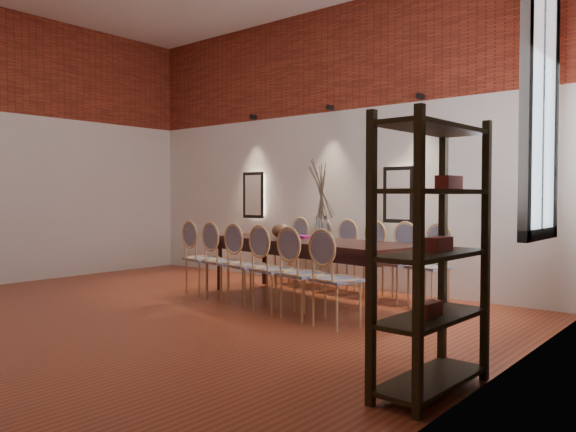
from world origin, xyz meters
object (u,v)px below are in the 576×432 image
Objects in this scene: chair_near_d at (274,269)px; chair_near_e at (303,274)px; vase at (322,228)px; bowl at (281,231)px; chair_far_a at (290,251)px; chair_far_f at (429,267)px; chair_far_d at (365,260)px; shelving_rack at (432,255)px; dining_table at (309,270)px; book at (302,237)px; chair_far_b at (313,254)px; chair_near_f at (337,279)px; chair_far_c at (338,256)px; chair_far_e at (395,263)px; chair_near_a at (203,258)px; chair_near_b at (224,262)px; chair_near_c at (248,265)px.

chair_near_d and chair_near_e have the same top height.
vase is 1.25× the size of bowl.
chair_far_f is (2.40, -0.42, 0.00)m from chair_far_a.
chair_far_d is 0.52× the size of shelving_rack.
chair_near_d is at bearing -72.00° from dining_table.
chair_near_d is 3.62× the size of book.
book is (0.35, -0.70, 0.30)m from chair_far_b.
chair_near_f is at bearing -32.39° from bowl.
chair_far_a is 3.13× the size of vase.
chair_far_d is (0.48, -0.08, 0.00)m from chair_far_c.
chair_far_c is 0.97m from chair_far_e.
chair_far_f is (2.66, 1.06, 0.00)m from chair_near_a.
chair_far_e is 3.21m from shelving_rack.
chair_far_f is at bearing 118.24° from shelving_rack.
chair_far_b and chair_far_f have the same top height.
chair_near_b is 1.00× the size of chair_far_f.
chair_far_b is 1.46m from chair_far_e.
vase is (0.11, 0.74, 0.43)m from chair_near_d.
chair_far_f is (1.70, 1.23, 0.00)m from chair_near_c.
bowl is at bearing 157.51° from chair_near_f.
chair_far_d is at bearing 180.00° from chair_far_b.
chair_far_b is (-0.22, 1.56, 0.00)m from chair_near_c.
chair_near_a is 2.44m from chair_near_f.
chair_far_e is (-0.22, 1.56, 0.00)m from chair_near_f.
chair_near_d and chair_far_a have the same top height.
chair_near_a is at bearing -146.72° from bowl.
vase reaches higher than chair_far_d.
chair_far_f is (1.22, 1.31, 0.00)m from chair_near_d.
chair_far_e is (2.18, 1.14, 0.00)m from chair_near_a.
chair_near_f and chair_far_c have the same top height.
chair_near_a is 1.46m from chair_near_d.
dining_table is 3.11× the size of chair_near_c.
chair_near_a and chair_near_b have the same top height.
chair_near_c is 0.98m from vase.
chair_near_d is 1.79m from chair_far_f.
dining_table is at bearing 143.88° from shelving_rack.
chair_near_c reaches higher than book.
chair_far_a is 1.00× the size of chair_far_e.
chair_near_b is 1.00× the size of chair_far_a.
chair_near_f reaches higher than bowl.
chair_near_a is at bearing 161.08° from shelving_rack.
chair_far_c is at bearing 134.26° from chair_near_f.
chair_far_e is (0.74, 1.39, 0.00)m from chair_near_d.
chair_near_a and chair_far_a have the same top height.
chair_near_b is at bearing 180.00° from chair_near_d.
chair_near_e is 1.44m from bowl.
dining_table is at bearing 134.26° from chair_near_e.
bowl is (0.12, -0.83, 0.37)m from chair_far_b.
chair_far_c is 1.00× the size of chair_far_d.
chair_near_e is 1.00× the size of chair_near_f.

